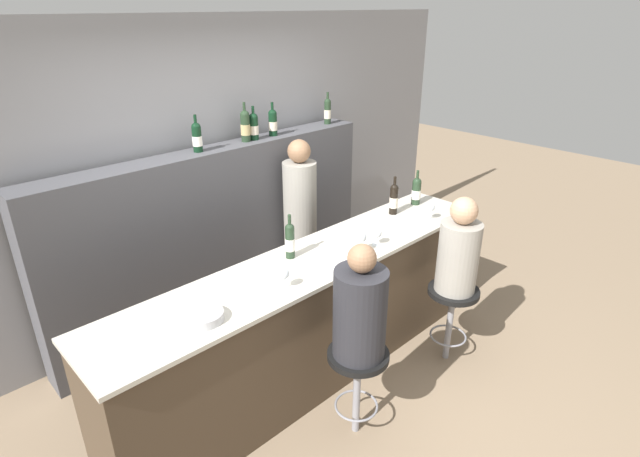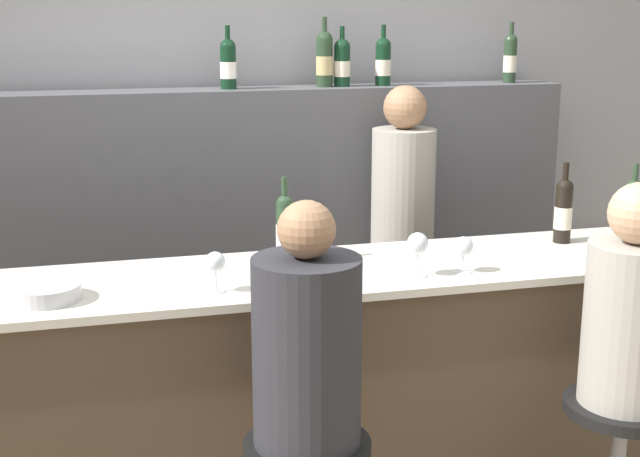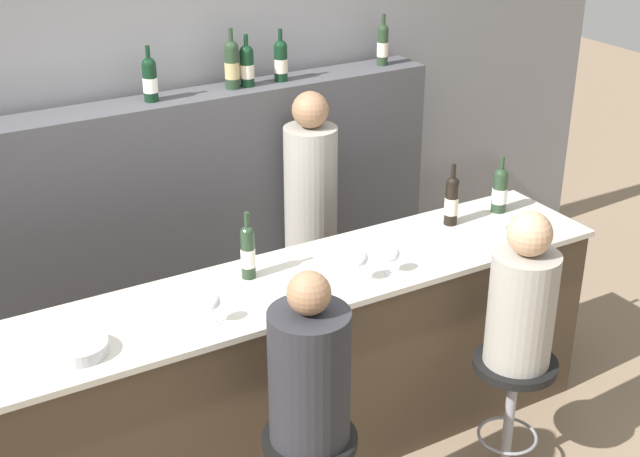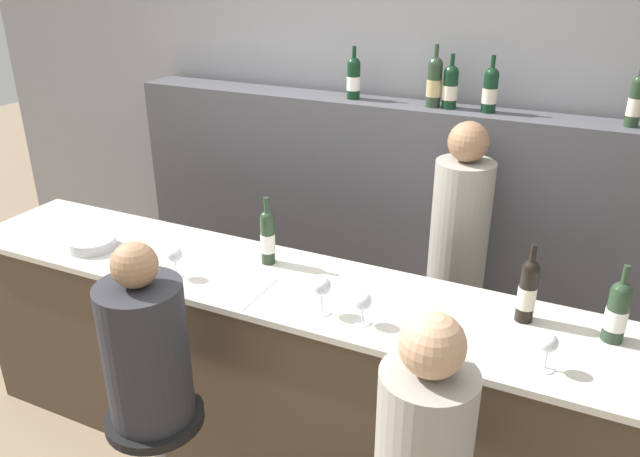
% 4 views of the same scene
% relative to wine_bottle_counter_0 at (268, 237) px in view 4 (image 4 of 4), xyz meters
% --- Properties ---
extents(wall_back, '(6.40, 0.05, 2.60)m').
position_rel_wine_bottle_counter_0_xyz_m(wall_back, '(0.11, 1.30, 0.16)').
color(wall_back, gray).
rests_on(wall_back, ground_plane).
extents(bar_counter, '(3.32, 0.63, 1.00)m').
position_rel_wine_bottle_counter_0_xyz_m(bar_counter, '(0.11, -0.13, -0.64)').
color(bar_counter, '#473828').
rests_on(bar_counter, ground_plane).
extents(back_bar_cabinet, '(3.12, 0.28, 1.57)m').
position_rel_wine_bottle_counter_0_xyz_m(back_bar_cabinet, '(0.11, 1.08, -0.35)').
color(back_bar_cabinet, '#4C4C51').
rests_on(back_bar_cabinet, ground_plane).
extents(wine_bottle_counter_0, '(0.07, 0.07, 0.33)m').
position_rel_wine_bottle_counter_0_xyz_m(wine_bottle_counter_0, '(0.00, 0.00, 0.00)').
color(wine_bottle_counter_0, '#233823').
rests_on(wine_bottle_counter_0, bar_counter).
extents(wine_bottle_counter_1, '(0.07, 0.07, 0.33)m').
position_rel_wine_bottle_counter_0_xyz_m(wine_bottle_counter_1, '(1.17, 0.00, 0.00)').
color(wine_bottle_counter_1, black).
rests_on(wine_bottle_counter_1, bar_counter).
extents(wine_bottle_counter_2, '(0.08, 0.08, 0.32)m').
position_rel_wine_bottle_counter_0_xyz_m(wine_bottle_counter_2, '(1.50, 0.00, -0.01)').
color(wine_bottle_counter_2, '#233823').
rests_on(wine_bottle_counter_2, bar_counter).
extents(wine_bottle_backbar_0, '(0.08, 0.08, 0.30)m').
position_rel_wine_bottle_counter_0_xyz_m(wine_bottle_backbar_0, '(-0.03, 1.08, 0.55)').
color(wine_bottle_backbar_0, black).
rests_on(wine_bottle_backbar_0, back_bar_cabinet).
extents(wine_bottle_backbar_1, '(0.08, 0.08, 0.34)m').
position_rel_wine_bottle_counter_0_xyz_m(wine_bottle_backbar_1, '(0.45, 1.08, 0.57)').
color(wine_bottle_backbar_1, '#233823').
rests_on(wine_bottle_backbar_1, back_bar_cabinet).
extents(wine_bottle_backbar_2, '(0.08, 0.08, 0.29)m').
position_rel_wine_bottle_counter_0_xyz_m(wine_bottle_backbar_2, '(0.54, 1.08, 0.55)').
color(wine_bottle_backbar_2, black).
rests_on(wine_bottle_backbar_2, back_bar_cabinet).
extents(wine_bottle_backbar_3, '(0.08, 0.08, 0.30)m').
position_rel_wine_bottle_counter_0_xyz_m(wine_bottle_backbar_3, '(0.75, 1.08, 0.55)').
color(wine_bottle_backbar_3, black).
rests_on(wine_bottle_backbar_3, back_bar_cabinet).
extents(wine_bottle_backbar_4, '(0.07, 0.07, 0.31)m').
position_rel_wine_bottle_counter_0_xyz_m(wine_bottle_backbar_4, '(1.44, 1.08, 0.56)').
color(wine_bottle_backbar_4, '#233823').
rests_on(wine_bottle_backbar_4, back_bar_cabinet).
extents(wine_glass_0, '(0.07, 0.07, 0.14)m').
position_rel_wine_bottle_counter_0_xyz_m(wine_glass_0, '(-0.31, -0.30, -0.03)').
color(wine_glass_0, silver).
rests_on(wine_glass_0, bar_counter).
extents(wine_glass_1, '(0.08, 0.08, 0.16)m').
position_rel_wine_bottle_counter_0_xyz_m(wine_glass_1, '(0.42, -0.30, -0.02)').
color(wine_glass_1, silver).
rests_on(wine_glass_1, bar_counter).
extents(wine_glass_2, '(0.07, 0.07, 0.13)m').
position_rel_wine_bottle_counter_0_xyz_m(wine_glass_2, '(0.60, -0.30, -0.04)').
color(wine_glass_2, silver).
rests_on(wine_glass_2, bar_counter).
extents(wine_glass_3, '(0.07, 0.07, 0.14)m').
position_rel_wine_bottle_counter_0_xyz_m(wine_glass_3, '(1.29, -0.30, -0.03)').
color(wine_glass_3, silver).
rests_on(wine_glass_3, bar_counter).
extents(metal_bowl, '(0.23, 0.23, 0.05)m').
position_rel_wine_bottle_counter_0_xyz_m(metal_bowl, '(-0.87, -0.24, -0.11)').
color(metal_bowl, '#B7B7BC').
rests_on(metal_bowl, bar_counter).
extents(tasting_menu, '(0.21, 0.30, 0.00)m').
position_rel_wine_bottle_counter_0_xyz_m(tasting_menu, '(0.02, -0.29, -0.13)').
color(tasting_menu, white).
rests_on(tasting_menu, bar_counter).
extents(bar_stool_left, '(0.40, 0.40, 0.65)m').
position_rel_wine_bottle_counter_0_xyz_m(bar_stool_left, '(-0.11, -0.76, -0.63)').
color(bar_stool_left, gray).
rests_on(bar_stool_left, ground_plane).
extents(guest_seated_left, '(0.33, 0.33, 0.76)m').
position_rel_wine_bottle_counter_0_xyz_m(guest_seated_left, '(-0.11, -0.76, -0.17)').
color(guest_seated_left, '#28282D').
rests_on(guest_seated_left, bar_stool_left).
extents(guest_seated_right, '(0.31, 0.31, 0.76)m').
position_rel_wine_bottle_counter_0_xyz_m(guest_seated_right, '(1.00, -0.76, -0.16)').
color(guest_seated_right, gray).
rests_on(guest_seated_right, bar_stool_right).
extents(bartender, '(0.30, 0.30, 1.60)m').
position_rel_wine_bottle_counter_0_xyz_m(bartender, '(0.74, 0.72, -0.39)').
color(bartender, gray).
rests_on(bartender, ground_plane).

